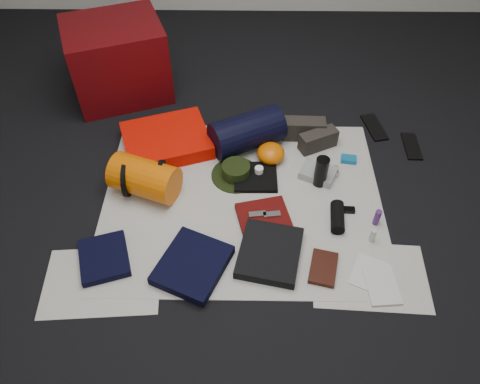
{
  "coord_description": "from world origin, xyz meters",
  "views": [
    {
      "loc": [
        0.01,
        -1.77,
        2.06
      ],
      "look_at": [
        -0.01,
        -0.03,
        0.1
      ],
      "focal_mm": 35.0,
      "sensor_mm": 36.0,
      "label": 1
    }
  ],
  "objects_px": {
    "red_cabinet": "(118,60)",
    "water_bottle": "(321,172)",
    "navy_duffel": "(247,132)",
    "sleeping_pad": "(167,140)",
    "paperback_book": "(323,268)",
    "stuff_sack": "(145,178)",
    "compact_camera": "(329,171)"
  },
  "relations": [
    {
      "from": "paperback_book",
      "to": "stuff_sack",
      "type": "bearing_deg",
      "value": 165.11
    },
    {
      "from": "stuff_sack",
      "to": "navy_duffel",
      "type": "distance_m",
      "value": 0.71
    },
    {
      "from": "sleeping_pad",
      "to": "water_bottle",
      "type": "xyz_separation_m",
      "value": [
        0.94,
        -0.31,
        0.05
      ]
    },
    {
      "from": "water_bottle",
      "to": "compact_camera",
      "type": "relative_size",
      "value": 1.88
    },
    {
      "from": "navy_duffel",
      "to": "compact_camera",
      "type": "xyz_separation_m",
      "value": [
        0.5,
        -0.24,
        -0.1
      ]
    },
    {
      "from": "red_cabinet",
      "to": "compact_camera",
      "type": "relative_size",
      "value": 5.98
    },
    {
      "from": "red_cabinet",
      "to": "water_bottle",
      "type": "distance_m",
      "value": 1.61
    },
    {
      "from": "navy_duffel",
      "to": "water_bottle",
      "type": "bearing_deg",
      "value": -63.57
    },
    {
      "from": "paperback_book",
      "to": "compact_camera",
      "type": "bearing_deg",
      "value": 94.62
    },
    {
      "from": "water_bottle",
      "to": "navy_duffel",
      "type": "bearing_deg",
      "value": 143.38
    },
    {
      "from": "red_cabinet",
      "to": "stuff_sack",
      "type": "distance_m",
      "value": 1.03
    },
    {
      "from": "sleeping_pad",
      "to": "paperback_book",
      "type": "xyz_separation_m",
      "value": [
        0.91,
        -0.92,
        -0.03
      ]
    },
    {
      "from": "water_bottle",
      "to": "sleeping_pad",
      "type": "bearing_deg",
      "value": 161.66
    },
    {
      "from": "stuff_sack",
      "to": "navy_duffel",
      "type": "height_order",
      "value": "navy_duffel"
    },
    {
      "from": "red_cabinet",
      "to": "water_bottle",
      "type": "height_order",
      "value": "red_cabinet"
    },
    {
      "from": "red_cabinet",
      "to": "water_bottle",
      "type": "relative_size",
      "value": 3.19
    },
    {
      "from": "stuff_sack",
      "to": "compact_camera",
      "type": "bearing_deg",
      "value": 8.16
    },
    {
      "from": "stuff_sack",
      "to": "sleeping_pad",
      "type": "bearing_deg",
      "value": 79.59
    },
    {
      "from": "water_bottle",
      "to": "red_cabinet",
      "type": "bearing_deg",
      "value": 145.89
    },
    {
      "from": "sleeping_pad",
      "to": "compact_camera",
      "type": "height_order",
      "value": "sleeping_pad"
    },
    {
      "from": "red_cabinet",
      "to": "water_bottle",
      "type": "xyz_separation_m",
      "value": [
        1.32,
        -0.9,
        -0.16
      ]
    },
    {
      "from": "navy_duffel",
      "to": "sleeping_pad",
      "type": "bearing_deg",
      "value": 154.0
    },
    {
      "from": "compact_camera",
      "to": "paperback_book",
      "type": "xyz_separation_m",
      "value": [
        -0.11,
        -0.68,
        -0.01
      ]
    },
    {
      "from": "stuff_sack",
      "to": "paperback_book",
      "type": "height_order",
      "value": "stuff_sack"
    },
    {
      "from": "stuff_sack",
      "to": "water_bottle",
      "type": "relative_size",
      "value": 1.91
    },
    {
      "from": "navy_duffel",
      "to": "paperback_book",
      "type": "height_order",
      "value": "navy_duffel"
    },
    {
      "from": "red_cabinet",
      "to": "stuff_sack",
      "type": "bearing_deg",
      "value": -92.67
    },
    {
      "from": "navy_duffel",
      "to": "water_bottle",
      "type": "xyz_separation_m",
      "value": [
        0.43,
        -0.32,
        -0.02
      ]
    },
    {
      "from": "stuff_sack",
      "to": "navy_duffel",
      "type": "bearing_deg",
      "value": 34.32
    },
    {
      "from": "compact_camera",
      "to": "paperback_book",
      "type": "relative_size",
      "value": 0.52
    },
    {
      "from": "red_cabinet",
      "to": "paperback_book",
      "type": "height_order",
      "value": "red_cabinet"
    },
    {
      "from": "sleeping_pad",
      "to": "paperback_book",
      "type": "distance_m",
      "value": 1.29
    }
  ]
}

